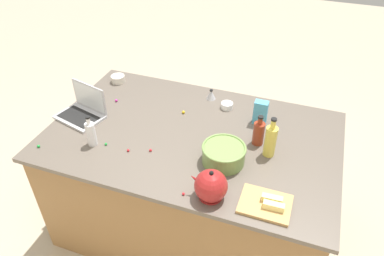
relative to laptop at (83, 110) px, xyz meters
name	(u,v)px	position (x,y,z in m)	size (l,w,h in m)	color
ground_plane	(192,221)	(-0.79, -0.06, -0.95)	(12.00, 12.00, 0.00)	#B7A88E
island_counter	(192,182)	(-0.79, -0.06, -0.50)	(1.89, 1.19, 0.90)	olive
laptop	(83,110)	(0.00, 0.00, 0.00)	(0.35, 0.30, 0.22)	#B7B7BC
mixing_bowl_large	(224,154)	(-1.05, 0.12, 0.01)	(0.26, 0.26, 0.12)	#72934C
bottle_vinegar	(91,133)	(-0.23, 0.25, 0.04)	(0.06, 0.06, 0.21)	white
bottle_soy	(259,133)	(-1.21, -0.12, 0.04)	(0.07, 0.07, 0.21)	maroon
bottle_oil	(270,140)	(-1.29, -0.03, 0.06)	(0.07, 0.07, 0.27)	#DBC64C
kettle	(211,186)	(-1.06, 0.41, 0.03)	(0.21, 0.18, 0.20)	maroon
cutting_board	(265,204)	(-1.35, 0.38, -0.04)	(0.27, 0.21, 0.02)	tan
butter_stick_left	(272,199)	(-1.38, 0.35, -0.01)	(0.11, 0.04, 0.04)	#F4E58C
butter_stick_right	(274,206)	(-1.40, 0.40, -0.01)	(0.11, 0.04, 0.04)	#F4E58C
ramekin_small	(118,79)	(0.00, -0.50, -0.02)	(0.11, 0.11, 0.05)	beige
ramekin_medium	(227,106)	(-0.92, -0.43, -0.03)	(0.09, 0.09, 0.04)	white
kitchen_timer	(211,95)	(-0.77, -0.52, -0.01)	(0.07, 0.07, 0.08)	#B2B2B7
candy_bag	(260,113)	(-1.17, -0.34, 0.04)	(0.09, 0.06, 0.17)	#4CA5CC
candy_0	(183,194)	(-0.92, 0.45, -0.04)	(0.02, 0.02, 0.02)	red
candy_1	(97,105)	(-0.02, -0.14, -0.04)	(0.02, 0.02, 0.02)	#CC3399
candy_2	(151,150)	(-0.60, 0.19, -0.04)	(0.02, 0.02, 0.02)	red
candy_3	(106,144)	(-0.31, 0.23, -0.04)	(0.02, 0.02, 0.02)	green
candy_4	(116,100)	(-0.12, -0.24, -0.04)	(0.02, 0.02, 0.02)	#CC3399
candy_5	(128,150)	(-0.47, 0.23, -0.04)	(0.02, 0.02, 0.02)	red
candy_6	(39,146)	(0.08, 0.39, -0.04)	(0.02, 0.02, 0.02)	green
candy_7	(183,112)	(-0.65, -0.26, -0.04)	(0.02, 0.02, 0.02)	yellow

